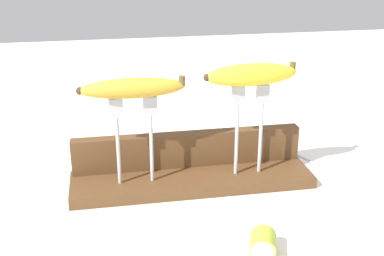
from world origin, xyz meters
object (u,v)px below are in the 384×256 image
(fork_fallen_near, at_px, (282,147))
(banana_raised_right, at_px, (251,75))
(banana_raised_left, at_px, (132,88))
(banana_chunk_near, at_px, (263,244))
(fork_stand_right, at_px, (249,122))
(fork_stand_left, at_px, (134,132))

(fork_fallen_near, bearing_deg, banana_raised_right, -130.33)
(banana_raised_left, bearing_deg, banana_chunk_near, -54.11)
(fork_stand_right, xyz_separation_m, banana_raised_right, (-0.00, -0.00, 0.09))
(banana_raised_right, bearing_deg, fork_stand_right, 2.95)
(fork_stand_right, bearing_deg, fork_fallen_near, 49.69)
(fork_stand_right, bearing_deg, fork_stand_left, 180.00)
(banana_raised_right, height_order, fork_fallen_near, banana_raised_right)
(fork_stand_left, distance_m, fork_stand_right, 0.22)
(fork_fallen_near, bearing_deg, banana_raised_left, -156.71)
(fork_stand_right, distance_m, banana_chunk_near, 0.27)
(banana_raised_left, relative_size, fork_fallen_near, 1.13)
(banana_raised_right, distance_m, banana_chunk_near, 0.32)
(banana_chunk_near, bearing_deg, fork_stand_left, 125.88)
(banana_raised_left, height_order, banana_raised_right, banana_raised_right)
(fork_stand_left, height_order, fork_stand_right, fork_stand_right)
(fork_stand_left, bearing_deg, fork_fallen_near, 23.30)
(fork_stand_right, bearing_deg, banana_chunk_near, -100.57)
(fork_stand_left, bearing_deg, banana_raised_right, -0.00)
(fork_stand_right, relative_size, fork_fallen_near, 1.04)
(fork_stand_right, distance_m, banana_raised_right, 0.09)
(banana_chunk_near, bearing_deg, banana_raised_left, 125.89)
(fork_stand_left, height_order, fork_fallen_near, fork_stand_left)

